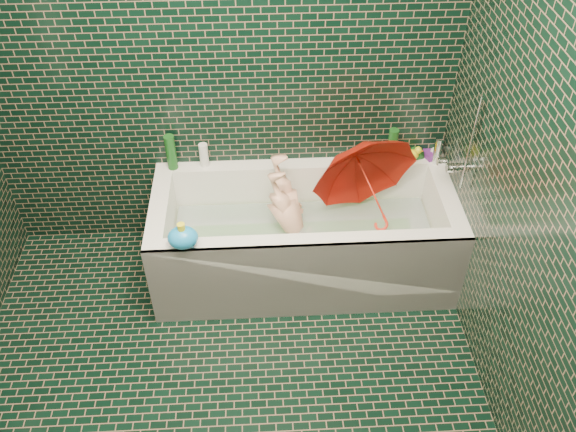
{
  "coord_description": "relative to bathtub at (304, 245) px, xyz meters",
  "views": [
    {
      "loc": [
        0.22,
        -1.53,
        2.71
      ],
      "look_at": [
        0.35,
        0.82,
        0.61
      ],
      "focal_mm": 38.0,
      "sensor_mm": 36.0,
      "label": 1
    }
  ],
  "objects": [
    {
      "name": "floor",
      "position": [
        -0.45,
        -1.01,
        -0.21
      ],
      "size": [
        2.8,
        2.8,
        0.0
      ],
      "primitive_type": "plane",
      "color": "black",
      "rests_on": "ground"
    },
    {
      "name": "wall_back",
      "position": [
        -0.45,
        0.39,
        1.04
      ],
      "size": [
        2.8,
        0.0,
        2.8
      ],
      "primitive_type": "plane",
      "rotation": [
        1.57,
        0.0,
        0.0
      ],
      "color": "black",
      "rests_on": "floor"
    },
    {
      "name": "wall_right",
      "position": [
        0.85,
        -1.01,
        1.04
      ],
      "size": [
        0.0,
        2.8,
        2.8
      ],
      "primitive_type": "plane",
      "rotation": [
        1.57,
        0.0,
        -1.57
      ],
      "color": "black",
      "rests_on": "floor"
    },
    {
      "name": "bathtub",
      "position": [
        0.0,
        0.0,
        0.0
      ],
      "size": [
        1.7,
        0.75,
        0.55
      ],
      "color": "white",
      "rests_on": "floor"
    },
    {
      "name": "bath_mat",
      "position": [
        0.0,
        0.02,
        -0.06
      ],
      "size": [
        1.35,
        0.47,
        0.01
      ],
      "primitive_type": "cube",
      "color": "#4DC427",
      "rests_on": "bathtub"
    },
    {
      "name": "water",
      "position": [
        0.0,
        0.02,
        0.09
      ],
      "size": [
        1.48,
        0.53,
        0.0
      ],
      "primitive_type": "cube",
      "color": "silver",
      "rests_on": "bathtub"
    },
    {
      "name": "faucet",
      "position": [
        0.81,
        0.01,
        0.56
      ],
      "size": [
        0.18,
        0.19,
        0.55
      ],
      "color": "silver",
      "rests_on": "wall_right"
    },
    {
      "name": "child",
      "position": [
        -0.06,
        0.07,
        0.1
      ],
      "size": [
        0.93,
        0.48,
        0.39
      ],
      "primitive_type": "imported",
      "rotation": [
        -1.35,
        0.0,
        -1.77
      ],
      "color": "#EFB295",
      "rests_on": "bathtub"
    },
    {
      "name": "umbrella",
      "position": [
        0.37,
        0.03,
        0.38
      ],
      "size": [
        0.87,
        0.79,
        0.89
      ],
      "primitive_type": "imported",
      "rotation": [
        0.38,
        -0.49,
        0.1
      ],
      "color": "red",
      "rests_on": "bathtub"
    },
    {
      "name": "soap_bottle_a",
      "position": [
        0.8,
        0.33,
        0.34
      ],
      "size": [
        0.14,
        0.14,
        0.28
      ],
      "primitive_type": "imported",
      "rotation": [
        0.0,
        0.0,
        -0.35
      ],
      "color": "white",
      "rests_on": "bathtub"
    },
    {
      "name": "soap_bottle_b",
      "position": [
        0.8,
        0.32,
        0.34
      ],
      "size": [
        0.11,
        0.11,
        0.18
      ],
      "primitive_type": "imported",
      "rotation": [
        0.0,
        0.0,
        0.37
      ],
      "color": "#5D207B",
      "rests_on": "bathtub"
    },
    {
      "name": "soap_bottle_c",
      "position": [
        0.71,
        0.34,
        0.34
      ],
      "size": [
        0.14,
        0.14,
        0.15
      ],
      "primitive_type": "imported",
      "rotation": [
        0.0,
        0.0,
        0.25
      ],
      "color": "#154C18",
      "rests_on": "bathtub"
    },
    {
      "name": "bottle_right_tall",
      "position": [
        0.53,
        0.31,
        0.46
      ],
      "size": [
        0.06,
        0.06,
        0.24
      ],
      "primitive_type": "cylinder",
      "rotation": [
        0.0,
        0.0,
        -0.1
      ],
      "color": "#154C18",
      "rests_on": "bathtub"
    },
    {
      "name": "bottle_right_pump",
      "position": [
        0.8,
        0.31,
        0.42
      ],
      "size": [
        0.06,
        0.06,
        0.17
      ],
      "primitive_type": "cylinder",
      "rotation": [
        0.0,
        0.0,
        0.2
      ],
      "color": "silver",
      "rests_on": "bathtub"
    },
    {
      "name": "bottle_left_tall",
      "position": [
        -0.75,
        0.34,
        0.45
      ],
      "size": [
        0.08,
        0.08,
        0.22
      ],
      "primitive_type": "cylinder",
      "rotation": [
        0.0,
        0.0,
        0.36
      ],
      "color": "#154C18",
      "rests_on": "bathtub"
    },
    {
      "name": "bottle_left_short",
      "position": [
        -0.56,
        0.35,
        0.41
      ],
      "size": [
        0.06,
        0.06,
        0.15
      ],
      "primitive_type": "cylinder",
      "rotation": [
        0.0,
        0.0,
        -0.27
      ],
      "color": "white",
      "rests_on": "bathtub"
    },
    {
      "name": "rubber_duck",
      "position": [
        0.67,
        0.34,
        0.38
      ],
      "size": [
        0.11,
        0.09,
        0.09
      ],
      "rotation": [
        0.0,
        0.0,
        -0.29
      ],
      "color": "yellow",
      "rests_on": "bathtub"
    },
    {
      "name": "bath_toy",
      "position": [
        -0.63,
        -0.33,
        0.4
      ],
      "size": [
        0.18,
        0.16,
        0.15
      ],
      "rotation": [
        0.0,
        0.0,
        -0.27
      ],
      "color": "#198DE6",
      "rests_on": "bathtub"
    }
  ]
}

